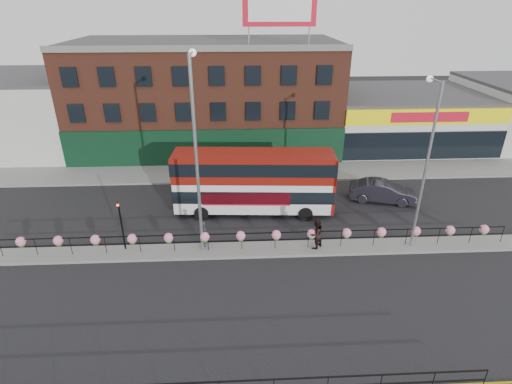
{
  "coord_description": "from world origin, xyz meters",
  "views": [
    {
      "loc": [
        -1.15,
        -20.13,
        13.66
      ],
      "look_at": [
        0.0,
        3.0,
        2.5
      ],
      "focal_mm": 28.0,
      "sensor_mm": 36.0,
      "label": 1
    }
  ],
  "objects_px": {
    "double_decker_bus": "(254,177)",
    "car": "(383,191)",
    "lamp_column_west": "(196,142)",
    "pedestrian_a": "(204,234)",
    "pedestrian_b": "(316,234)",
    "lamp_column_east": "(426,154)"
  },
  "relations": [
    {
      "from": "double_decker_bus",
      "to": "car",
      "type": "relative_size",
      "value": 2.18
    },
    {
      "from": "double_decker_bus",
      "to": "lamp_column_west",
      "type": "height_order",
      "value": "lamp_column_west"
    },
    {
      "from": "double_decker_bus",
      "to": "car",
      "type": "bearing_deg",
      "value": 7.0
    },
    {
      "from": "car",
      "to": "pedestrian_a",
      "type": "bearing_deg",
      "value": 128.76
    },
    {
      "from": "lamp_column_west",
      "to": "car",
      "type": "bearing_deg",
      "value": 24.19
    },
    {
      "from": "pedestrian_a",
      "to": "car",
      "type": "bearing_deg",
      "value": -67.18
    },
    {
      "from": "double_decker_bus",
      "to": "pedestrian_a",
      "type": "relative_size",
      "value": 6.73
    },
    {
      "from": "pedestrian_b",
      "to": "lamp_column_east",
      "type": "relative_size",
      "value": 0.2
    },
    {
      "from": "double_decker_bus",
      "to": "pedestrian_b",
      "type": "height_order",
      "value": "double_decker_bus"
    },
    {
      "from": "pedestrian_b",
      "to": "lamp_column_west",
      "type": "height_order",
      "value": "lamp_column_west"
    },
    {
      "from": "double_decker_bus",
      "to": "lamp_column_east",
      "type": "bearing_deg",
      "value": -27.22
    },
    {
      "from": "double_decker_bus",
      "to": "car",
      "type": "height_order",
      "value": "double_decker_bus"
    },
    {
      "from": "pedestrian_a",
      "to": "pedestrian_b",
      "type": "xyz_separation_m",
      "value": [
        6.66,
        -0.58,
        0.16
      ]
    },
    {
      "from": "pedestrian_b",
      "to": "lamp_column_east",
      "type": "distance_m",
      "value": 7.64
    },
    {
      "from": "lamp_column_east",
      "to": "lamp_column_west",
      "type": "bearing_deg",
      "value": 179.29
    },
    {
      "from": "car",
      "to": "lamp_column_west",
      "type": "relative_size",
      "value": 0.45
    },
    {
      "from": "double_decker_bus",
      "to": "pedestrian_b",
      "type": "relative_size",
      "value": 5.66
    },
    {
      "from": "pedestrian_b",
      "to": "lamp_column_east",
      "type": "bearing_deg",
      "value": 139.43
    },
    {
      "from": "pedestrian_b",
      "to": "double_decker_bus",
      "type": "bearing_deg",
      "value": -98.09
    },
    {
      "from": "car",
      "to": "lamp_column_east",
      "type": "bearing_deg",
      "value": -167.69
    },
    {
      "from": "pedestrian_b",
      "to": "lamp_column_west",
      "type": "distance_m",
      "value": 8.86
    },
    {
      "from": "pedestrian_b",
      "to": "lamp_column_west",
      "type": "bearing_deg",
      "value": -45.69
    }
  ]
}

